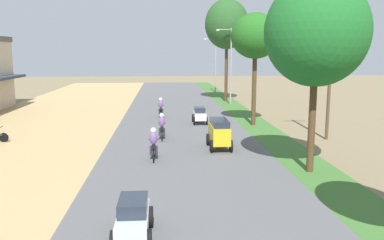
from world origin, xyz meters
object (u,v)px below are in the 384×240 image
at_px(streetlamp_mid, 216,61).
at_px(motorbike_ahead_fourth, 161,108).
at_px(median_tree_fourth, 227,24).
at_px(utility_pole_near, 330,67).
at_px(median_tree_second, 317,32).
at_px(streetlamp_near, 231,61).
at_px(motorbike_ahead_third, 162,127).
at_px(car_van_yellow, 219,132).
at_px(car_hatchback_white, 200,115).
at_px(median_tree_third, 255,36).
at_px(motorbike_ahead_second, 154,145).
at_px(car_sedan_silver, 133,217).

bearing_deg(streetlamp_mid, motorbike_ahead_fourth, -109.53).
bearing_deg(median_tree_fourth, utility_pole_near, -80.38).
height_order(median_tree_second, motorbike_ahead_fourth, median_tree_second).
relative_size(streetlamp_near, motorbike_ahead_third, 4.30).
bearing_deg(streetlamp_mid, streetlamp_near, -90.00).
distance_m(streetlamp_mid, utility_pole_near, 29.29).
relative_size(car_van_yellow, motorbike_ahead_third, 1.34).
relative_size(median_tree_second, car_hatchback_white, 4.28).
relative_size(median_tree_second, median_tree_third, 1.05).
height_order(car_van_yellow, motorbike_ahead_third, car_van_yellow).
bearing_deg(utility_pole_near, motorbike_ahead_second, -158.07).
bearing_deg(motorbike_ahead_fourth, median_tree_second, -66.45).
bearing_deg(car_sedan_silver, motorbike_ahead_fourth, 88.13).
height_order(median_tree_second, median_tree_fourth, median_tree_fourth).
height_order(utility_pole_near, car_sedan_silver, utility_pole_near).
xyz_separation_m(median_tree_second, streetlamp_near, (0.36, 23.82, -1.74)).
relative_size(car_hatchback_white, motorbike_ahead_second, 1.11).
height_order(streetlamp_mid, car_van_yellow, streetlamp_mid).
bearing_deg(car_van_yellow, car_hatchback_white, 92.50).
height_order(car_van_yellow, motorbike_ahead_second, car_van_yellow).
height_order(car_sedan_silver, motorbike_ahead_second, motorbike_ahead_second).
bearing_deg(car_sedan_silver, car_hatchback_white, 79.01).
bearing_deg(car_hatchback_white, streetlamp_near, 69.24).
xyz_separation_m(streetlamp_mid, car_hatchback_white, (-4.24, -23.25, -3.50)).
bearing_deg(median_tree_second, car_sedan_silver, -140.69).
bearing_deg(car_sedan_silver, median_tree_second, 39.31).
height_order(median_tree_fourth, streetlamp_mid, median_tree_fourth).
distance_m(car_hatchback_white, motorbike_ahead_third, 6.15).
relative_size(car_van_yellow, motorbike_ahead_fourth, 1.34).
relative_size(streetlamp_near, car_hatchback_white, 3.86).
relative_size(streetlamp_mid, motorbike_ahead_second, 4.00).
bearing_deg(median_tree_second, motorbike_ahead_third, 133.11).
bearing_deg(car_hatchback_white, utility_pole_near, -38.07).
bearing_deg(motorbike_ahead_second, median_tree_third, 52.45).
bearing_deg(car_sedan_silver, motorbike_ahead_second, 87.33).
bearing_deg(car_hatchback_white, median_tree_third, -11.72).
bearing_deg(utility_pole_near, car_hatchback_white, 141.93).
relative_size(median_tree_second, streetlamp_mid, 1.19).
bearing_deg(median_tree_fourth, streetlamp_mid, 89.50).
distance_m(streetlamp_near, streetlamp_mid, 12.07).
distance_m(median_tree_second, median_tree_third, 11.82).
bearing_deg(motorbike_ahead_fourth, car_van_yellow, -73.49).
distance_m(streetlamp_near, motorbike_ahead_fourth, 11.49).
relative_size(streetlamp_mid, car_sedan_silver, 3.19).
height_order(streetlamp_near, motorbike_ahead_fourth, streetlamp_near).
relative_size(streetlamp_near, motorbike_ahead_second, 4.30).
distance_m(car_sedan_silver, motorbike_ahead_third, 13.37).
distance_m(car_van_yellow, motorbike_ahead_third, 4.15).
bearing_deg(car_van_yellow, streetlamp_near, 78.60).
bearing_deg(utility_pole_near, motorbike_ahead_third, 177.76).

